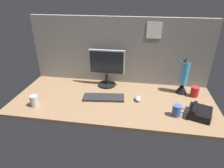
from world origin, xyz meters
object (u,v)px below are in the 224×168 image
(mouse, at_px, (138,98))
(mug_steel, at_px, (34,101))
(lava_lamp, at_px, (183,79))
(mug_red_plastic, at_px, (195,92))
(desk_phone, at_px, (199,112))
(mug_ceramic_blue, at_px, (177,111))
(keyboard, at_px, (104,97))
(monitor, at_px, (107,67))

(mouse, bearing_deg, mug_steel, -166.13)
(lava_lamp, bearing_deg, mug_red_plastic, -26.17)
(mouse, distance_m, desk_phone, 0.51)
(mug_ceramic_blue, relative_size, lava_lamp, 0.28)
(keyboard, bearing_deg, mouse, -1.91)
(mug_ceramic_blue, bearing_deg, desk_phone, 8.98)
(mug_ceramic_blue, bearing_deg, keyboard, 164.75)
(keyboard, height_order, mouse, mouse)
(mouse, height_order, desk_phone, desk_phone)
(lava_lamp, distance_m, desk_phone, 0.40)
(lava_lamp, bearing_deg, monitor, 176.54)
(keyboard, bearing_deg, mug_red_plastic, 5.40)
(mouse, bearing_deg, keyboard, -176.79)
(mug_steel, height_order, mug_red_plastic, mug_steel)
(mug_red_plastic, bearing_deg, desk_phone, -95.36)
(monitor, relative_size, mouse, 3.90)
(mouse, height_order, mug_red_plastic, mug_red_plastic)
(mouse, xyz_separation_m, mug_ceramic_blue, (0.31, -0.19, 0.03))
(mug_steel, relative_size, mug_ceramic_blue, 0.98)
(mug_ceramic_blue, height_order, mug_red_plastic, same)
(lava_lamp, bearing_deg, mug_steel, -160.83)
(monitor, bearing_deg, lava_lamp, -3.46)
(mouse, distance_m, lava_lamp, 0.47)
(desk_phone, bearing_deg, mug_ceramic_blue, -171.02)
(mug_red_plastic, bearing_deg, monitor, 173.41)
(monitor, height_order, keyboard, monitor)
(mug_ceramic_blue, bearing_deg, monitor, 145.32)
(mouse, relative_size, mug_red_plastic, 1.02)
(keyboard, height_order, desk_phone, desk_phone)
(mug_ceramic_blue, height_order, lava_lamp, lava_lamp)
(mug_steel, relative_size, mug_red_plastic, 1.03)
(mouse, bearing_deg, mug_ceramic_blue, -33.66)
(mug_ceramic_blue, xyz_separation_m, desk_phone, (0.18, 0.03, -0.02))
(keyboard, bearing_deg, mug_ceramic_blue, -21.94)
(mug_steel, bearing_deg, lava_lamp, 19.17)
(mug_steel, distance_m, lava_lamp, 1.35)
(monitor, relative_size, mug_steel, 3.87)
(mug_ceramic_blue, bearing_deg, lava_lamp, 76.22)
(keyboard, bearing_deg, desk_phone, -16.73)
(mug_red_plastic, height_order, lava_lamp, lava_lamp)
(mouse, bearing_deg, lava_lamp, 25.01)
(mug_steel, xyz_separation_m, mug_red_plastic, (1.38, 0.39, -0.00))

